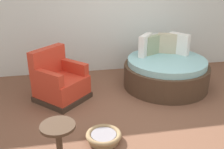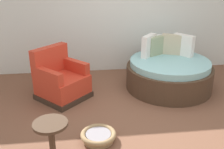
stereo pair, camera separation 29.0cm
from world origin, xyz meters
name	(u,v)px [view 2 (the right image)]	position (x,y,z in m)	size (l,w,h in m)	color
ground_plane	(138,119)	(0.00, 0.00, -0.01)	(8.00, 8.00, 0.02)	brown
back_wall	(119,8)	(0.00, 2.28, 1.42)	(8.00, 0.12, 2.84)	silver
round_daybed	(169,73)	(0.86, 1.12, 0.32)	(1.70, 1.70, 1.02)	#473323
red_armchair	(61,81)	(-1.27, 0.92, 0.33)	(1.13, 1.13, 0.94)	#38281E
pet_basket	(98,136)	(-0.68, -0.51, 0.07)	(0.51, 0.51, 0.13)	#9E7F56
side_table	(51,129)	(-1.29, -0.79, 0.43)	(0.44, 0.44, 0.52)	#473323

